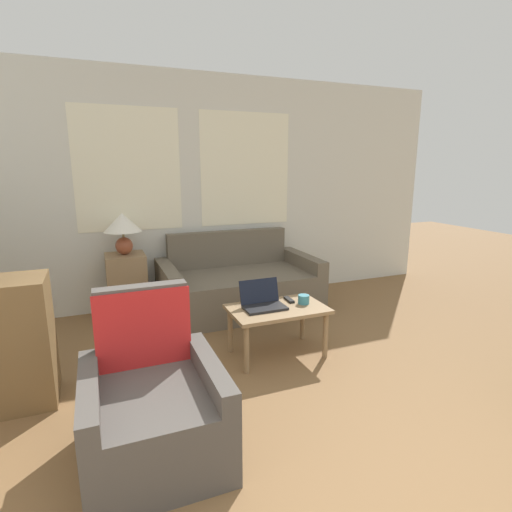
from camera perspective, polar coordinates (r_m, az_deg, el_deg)
name	(u,v)px	position (r m, az deg, el deg)	size (l,w,h in m)	color
wall_back	(197,191)	(4.70, -8.40, 9.16)	(6.34, 0.06, 2.60)	silver
couch	(238,286)	(4.52, -2.62, -4.35)	(1.71, 0.93, 0.85)	#665B4C
armchair	(153,409)	(2.45, -14.47, -20.40)	(0.73, 0.78, 0.91)	#514C47
side_table	(127,286)	(4.44, -17.92, -4.16)	(0.39, 0.39, 0.69)	#937551
table_lamp	(123,226)	(4.31, -18.50, 4.05)	(0.38, 0.38, 0.43)	brown
coffee_table	(277,314)	(3.41, 3.07, -8.25)	(0.81, 0.50, 0.43)	#8E704C
laptop	(263,301)	(3.37, 0.96, -6.49)	(0.35, 0.26, 0.22)	black
cup_navy	(304,299)	(3.48, 6.82, -6.16)	(0.10, 0.10, 0.08)	teal
tv_remote	(289,300)	(3.55, 4.74, -6.23)	(0.05, 0.15, 0.02)	black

